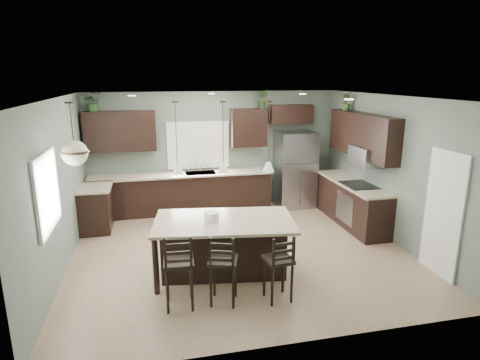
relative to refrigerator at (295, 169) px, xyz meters
name	(u,v)px	position (x,y,z in m)	size (l,w,h in m)	color
ground	(239,251)	(-1.92, -2.32, -0.93)	(6.00, 6.00, 0.00)	#9E8466
pantry_door	(443,214)	(1.05, -3.87, 0.09)	(0.04, 0.82, 2.04)	white
window_back	(198,145)	(-2.32, 0.41, 0.62)	(1.35, 0.02, 1.00)	white
window_left	(46,192)	(-4.91, -3.12, 0.62)	(0.02, 1.10, 1.00)	white
left_return_cabs	(96,209)	(-4.62, -0.62, -0.48)	(0.60, 0.90, 0.90)	black
left_return_countertop	(95,187)	(-4.60, -0.62, -0.01)	(0.66, 0.96, 0.04)	beige
back_lower_cabs	(182,194)	(-2.77, 0.13, -0.48)	(4.20, 0.60, 0.90)	black
back_countertop	(181,175)	(-2.77, 0.11, -0.01)	(4.20, 0.66, 0.04)	beige
sink_inset	(200,173)	(-2.32, 0.11, 0.01)	(0.70, 0.45, 0.01)	gray
faucet	(200,167)	(-2.32, 0.08, 0.16)	(0.02, 0.02, 0.28)	silver
back_upper_left	(120,131)	(-4.07, 0.26, 1.02)	(1.55, 0.34, 0.90)	black
back_upper_right	(249,128)	(-1.12, 0.26, 1.02)	(0.85, 0.34, 0.90)	black
fridge_header	(291,114)	(-0.07, 0.26, 1.32)	(1.05, 0.34, 0.45)	black
right_lower_cabs	(351,204)	(0.78, -1.45, -0.48)	(0.60, 2.35, 0.90)	black
right_countertop	(352,183)	(0.76, -1.45, -0.01)	(0.66, 2.35, 0.04)	beige
cooktop	(359,185)	(0.76, -1.72, 0.02)	(0.58, 0.75, 0.02)	black
wall_oven_front	(344,208)	(0.47, -1.72, -0.48)	(0.01, 0.72, 0.60)	gray
right_upper_cabs	(362,135)	(0.91, -1.45, 1.02)	(0.34, 2.35, 0.90)	black
microwave	(365,156)	(0.86, -1.72, 0.62)	(0.40, 0.75, 0.40)	gray
refrigerator	(295,169)	(0.00, 0.00, 0.00)	(0.90, 0.74, 1.85)	gray
kitchen_island	(224,247)	(-2.35, -3.12, -0.46)	(2.20, 1.25, 0.92)	black
serving_dish	(211,216)	(-2.55, -3.10, 0.07)	(0.24, 0.24, 0.14)	white
bar_stool_left	(179,270)	(-3.14, -3.95, -0.37)	(0.41, 0.41, 1.11)	black
bar_stool_center	(223,268)	(-2.52, -3.98, -0.40)	(0.39, 0.39, 1.06)	black
bar_stool_right	(278,267)	(-1.75, -4.07, -0.41)	(0.38, 0.38, 1.03)	black
pendant_left	(176,138)	(-3.05, -3.03, 1.32)	(0.17, 0.17, 1.10)	white
pendant_center	(223,137)	(-2.35, -3.12, 1.32)	(0.17, 0.17, 1.10)	silver
pendant_right	(269,137)	(-1.66, -3.22, 1.32)	(0.17, 0.17, 1.10)	white
chandelier	(73,134)	(-4.52, -2.85, 1.41)	(0.42, 0.42, 0.94)	beige
plant_back_left	(93,102)	(-4.60, 0.23, 1.68)	(0.37, 0.32, 0.42)	#244E22
plant_back_right	(263,99)	(-0.78, 0.23, 1.69)	(0.23, 0.19, 0.43)	#325726
plant_right_wall	(346,102)	(0.88, -0.70, 1.65)	(0.20, 0.20, 0.36)	#3B5B27
room_shell	(239,161)	(-1.92, -2.32, 0.77)	(6.00, 6.00, 6.00)	slate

